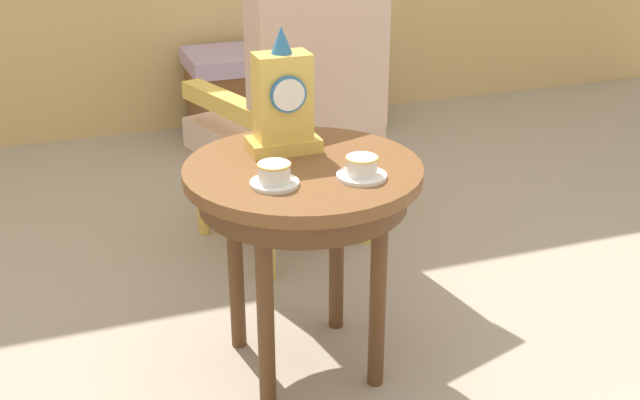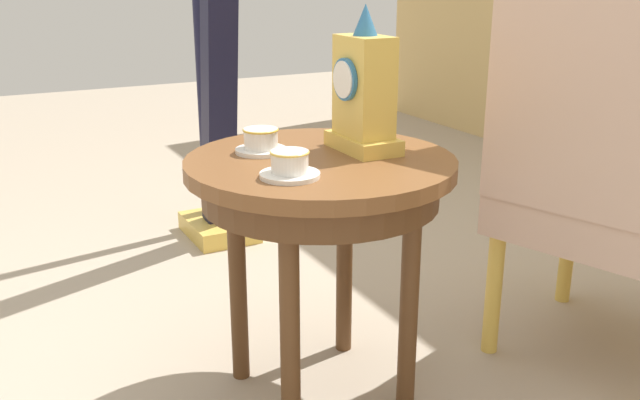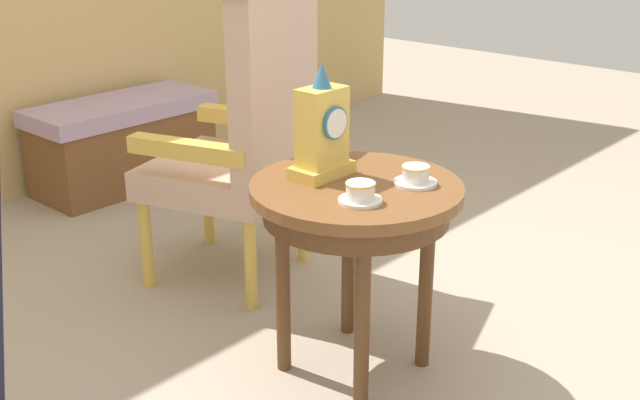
% 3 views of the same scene
% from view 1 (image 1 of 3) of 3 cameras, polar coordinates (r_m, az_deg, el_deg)
% --- Properties ---
extents(ground_plane, '(10.00, 10.00, 0.00)m').
position_cam_1_polar(ground_plane, '(2.39, -1.35, -11.43)').
color(ground_plane, tan).
extents(side_table, '(0.62, 0.62, 0.61)m').
position_cam_1_polar(side_table, '(2.13, -1.18, 0.42)').
color(side_table, brown).
rests_on(side_table, ground).
extents(teacup_left, '(0.12, 0.12, 0.06)m').
position_cam_1_polar(teacup_left, '(1.98, -3.20, 1.75)').
color(teacup_left, white).
rests_on(teacup_left, side_table).
extents(teacup_right, '(0.13, 0.13, 0.06)m').
position_cam_1_polar(teacup_right, '(2.02, 2.93, 2.22)').
color(teacup_right, white).
rests_on(teacup_right, side_table).
extents(mantel_clock, '(0.19, 0.11, 0.34)m').
position_cam_1_polar(mantel_clock, '(2.16, -2.56, 6.82)').
color(mantel_clock, gold).
rests_on(mantel_clock, side_table).
extents(armchair, '(0.68, 0.67, 1.14)m').
position_cam_1_polar(armchair, '(2.79, -1.45, 7.54)').
color(armchair, '#CCA893').
rests_on(armchair, ground).
extents(window_bench, '(0.92, 0.40, 0.44)m').
position_cam_1_polar(window_bench, '(4.13, -2.78, 7.64)').
color(window_bench, '#B299B7').
rests_on(window_bench, ground).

